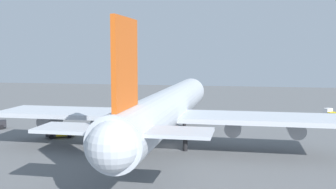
{
  "coord_description": "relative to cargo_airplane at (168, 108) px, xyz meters",
  "views": [
    {
      "loc": [
        -62.54,
        -12.13,
        14.94
      ],
      "look_at": [
        0.0,
        0.0,
        8.33
      ],
      "focal_mm": 43.24,
      "sensor_mm": 36.0,
      "label": 1
    }
  ],
  "objects": [
    {
      "name": "ground_plane",
      "position": [
        0.31,
        0.0,
        -6.16
      ],
      "size": [
        239.04,
        239.04,
        0.0
      ],
      "primitive_type": "plane",
      "color": "slate"
    },
    {
      "name": "cargo_airplane",
      "position": [
        0.0,
        0.0,
        0.0
      ],
      "size": [
        59.76,
        52.67,
        18.5
      ],
      "color": "silver",
      "rests_on": "ground_plane"
    },
    {
      "name": "fuel_truck",
      "position": [
        3.19,
        20.12,
        -5.04
      ],
      "size": [
        4.12,
        5.36,
        2.12
      ],
      "color": "#333338",
      "rests_on": "ground_plane"
    },
    {
      "name": "catering_truck",
      "position": [
        34.81,
        -31.61,
        -5.12
      ],
      "size": [
        4.3,
        4.34,
        2.15
      ],
      "color": "silver",
      "rests_on": "ground_plane"
    },
    {
      "name": "safety_cone_nose",
      "position": [
        27.2,
        1.54,
        -5.84
      ],
      "size": [
        0.44,
        0.44,
        0.63
      ],
      "primitive_type": "cone",
      "color": "orange",
      "rests_on": "ground_plane"
    }
  ]
}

